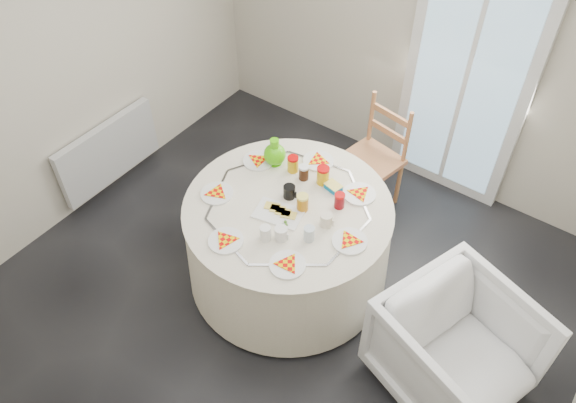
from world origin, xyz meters
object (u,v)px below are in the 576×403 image
Objects in this scene: table at (288,242)px; armchair at (456,349)px; radiator at (109,152)px; wooden_chair at (371,160)px; green_pitcher at (275,151)px.

table is 1.37m from armchair.
radiator is 1.03× the size of wooden_chair.
radiator is 0.67× the size of table.
radiator is at bearing -177.20° from table.
armchair is at bearing -30.56° from wooden_chair.
green_pitcher is (-1.70, 0.40, 0.48)m from armchair.
armchair is at bearing -13.43° from green_pitcher.
wooden_chair is 0.94m from green_pitcher.
radiator is 1.83m from table.
table is at bearing -83.41° from wooden_chair.
armchair reaches higher than radiator.
armchair is (1.36, -0.10, 0.02)m from table.
wooden_chair is (0.09, 1.04, 0.09)m from table.
radiator is 3.19m from armchair.
green_pitcher reaches higher than wooden_chair.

